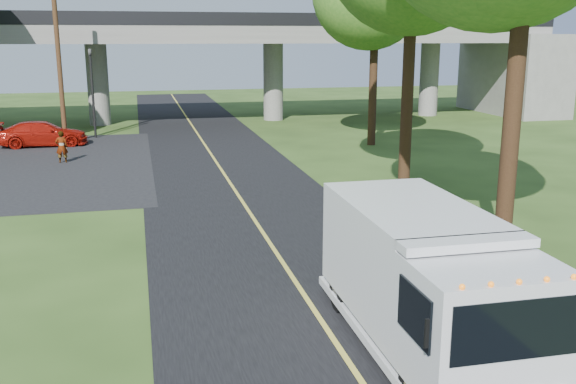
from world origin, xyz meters
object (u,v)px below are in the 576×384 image
object	(u,v)px
step_van	(425,278)
red_sedan	(43,134)
pedestrian	(62,147)
utility_pole	(59,60)
traffic_signal	(92,83)

from	to	relation	value
step_van	red_sedan	world-z (taller)	step_van
red_sedan	pedestrian	world-z (taller)	pedestrian
step_van	pedestrian	bearing A→B (deg)	112.72
step_van	utility_pole	bearing A→B (deg)	109.18
step_van	red_sedan	bearing A→B (deg)	111.51
utility_pole	step_van	size ratio (longest dim) A/B	1.40
utility_pole	red_sedan	size ratio (longest dim) A/B	1.93
traffic_signal	step_van	size ratio (longest dim) A/B	0.81
traffic_signal	red_sedan	bearing A→B (deg)	-138.30
traffic_signal	step_van	distance (m)	29.81
step_van	pedestrian	xyz separation A→B (m)	(-8.62, 21.16, -0.69)
pedestrian	utility_pole	bearing A→B (deg)	-90.28
step_van	pedestrian	world-z (taller)	step_van
traffic_signal	red_sedan	size ratio (longest dim) A/B	1.12
red_sedan	pedestrian	distance (m)	5.52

